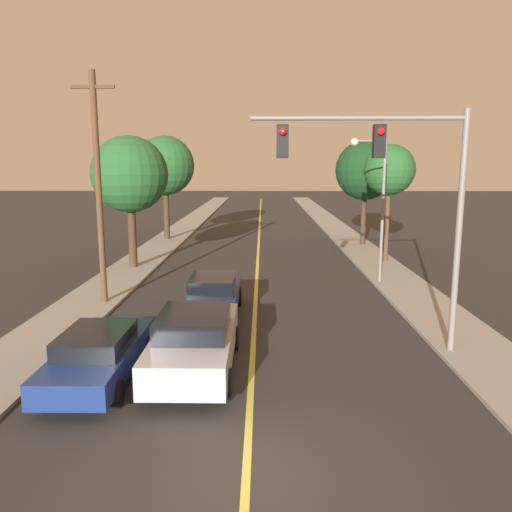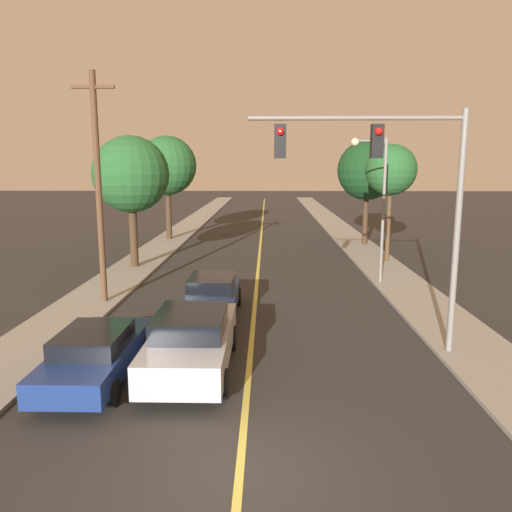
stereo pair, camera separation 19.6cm
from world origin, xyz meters
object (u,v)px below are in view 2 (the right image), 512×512
at_px(car_near_lane_front, 192,340).
at_px(tree_right_far, 391,170).
at_px(traffic_signal_mast, 393,180).
at_px(tree_left_near, 131,175).
at_px(car_outer_lane_front, 96,353).
at_px(utility_pole_left, 98,186).
at_px(tree_right_near, 367,170).
at_px(streetlamp_right, 376,190).
at_px(tree_left_far, 167,166).
at_px(car_near_lane_second, 212,295).

relative_size(car_near_lane_front, tree_right_far, 0.79).
relative_size(traffic_signal_mast, tree_left_near, 1.00).
xyz_separation_m(car_outer_lane_front, traffic_signal_mast, (7.78, 1.96, 4.29)).
bearing_deg(car_near_lane_front, utility_pole_left, 124.50).
bearing_deg(tree_right_near, car_outer_lane_front, -116.69).
relative_size(tree_right_near, tree_right_far, 1.08).
bearing_deg(car_near_lane_front, tree_left_near, 110.77).
height_order(streetlamp_right, tree_right_near, tree_right_near).
distance_m(traffic_signal_mast, streetlamp_right, 8.88).
height_order(streetlamp_right, tree_right_far, streetlamp_right).
xyz_separation_m(tree_left_far, tree_right_near, (13.82, -2.37, -0.30)).
bearing_deg(tree_right_near, car_near_lane_front, -112.06).
distance_m(tree_left_far, tree_right_far, 16.24).
distance_m(car_outer_lane_front, traffic_signal_mast, 9.10).
bearing_deg(car_near_lane_front, tree_left_far, 102.46).
bearing_deg(tree_right_near, car_near_lane_second, -117.82).
relative_size(car_outer_lane_front, tree_right_near, 0.68).
distance_m(tree_left_far, tree_right_near, 14.02).
height_order(streetlamp_right, tree_left_far, tree_left_far).
bearing_deg(car_near_lane_front, car_near_lane_second, 90.00).
relative_size(traffic_signal_mast, streetlamp_right, 1.04).
bearing_deg(tree_right_far, tree_right_near, 91.14).
bearing_deg(utility_pole_left, streetlamp_right, 17.78).
bearing_deg(car_near_lane_front, car_outer_lane_front, -166.20).
distance_m(streetlamp_right, utility_pole_left, 11.86).
bearing_deg(traffic_signal_mast, tree_left_far, 115.58).
distance_m(car_near_lane_second, tree_left_near, 10.69).
xyz_separation_m(traffic_signal_mast, tree_left_near, (-10.49, 11.99, -0.08)).
distance_m(utility_pole_left, tree_right_near, 19.70).
bearing_deg(utility_pole_left, car_near_lane_second, -19.41).
bearing_deg(traffic_signal_mast, car_outer_lane_front, -165.87).
bearing_deg(tree_left_far, car_outer_lane_front, -83.27).
bearing_deg(car_outer_lane_front, streetlamp_right, 49.33).
height_order(car_near_lane_front, tree_right_near, tree_right_near).
distance_m(car_outer_lane_front, tree_left_far, 24.79).
bearing_deg(streetlamp_right, tree_left_far, 131.77).
xyz_separation_m(traffic_signal_mast, tree_right_far, (3.30, 13.88, 0.13)).
height_order(streetlamp_right, utility_pole_left, utility_pole_left).
bearing_deg(tree_left_near, traffic_signal_mast, -48.81).
distance_m(traffic_signal_mast, tree_left_near, 15.93).
xyz_separation_m(car_outer_lane_front, tree_right_near, (10.96, 21.80, 4.36)).
relative_size(tree_left_far, tree_right_far, 1.15).
relative_size(utility_pole_left, tree_right_far, 1.35).
height_order(streetlamp_right, tree_left_near, tree_left_near).
bearing_deg(car_near_lane_second, tree_right_far, 49.84).
relative_size(car_near_lane_front, tree_left_near, 0.75).
distance_m(car_outer_lane_front, streetlamp_right, 14.56).
relative_size(car_near_lane_second, car_outer_lane_front, 0.99).
height_order(traffic_signal_mast, tree_right_near, tree_right_near).
height_order(car_near_lane_front, utility_pole_left, utility_pole_left).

